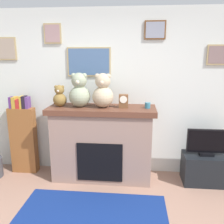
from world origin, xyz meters
TOP-DOWN VIEW (x-y plane):
  - back_wall at (-0.00, 2.00)m, footprint 5.20×0.15m
  - fireplace at (-0.09, 1.67)m, footprint 1.61×0.60m
  - bookshelf at (-1.39, 1.74)m, footprint 0.41×0.16m
  - tv_stand at (1.48, 1.64)m, footprint 0.65×0.40m
  - television at (1.48, 1.64)m, footprint 0.60×0.14m
  - area_rug at (-0.09, 0.72)m, footprint 1.85×0.96m
  - candle_jar at (0.59, 1.65)m, footprint 0.08×0.08m
  - mantel_clock at (0.24, 1.65)m, footprint 0.13×0.10m
  - teddy_bear_tan at (-0.72, 1.65)m, footprint 0.20×0.20m
  - teddy_bear_grey at (-0.41, 1.65)m, footprint 0.32×0.32m
  - teddy_bear_cream at (-0.06, 1.65)m, footprint 0.31×0.31m

SIDE VIEW (x-z plane):
  - area_rug at x=-0.09m, z-range 0.00..0.01m
  - tv_stand at x=1.48m, z-range 0.00..0.45m
  - fireplace at x=-0.09m, z-range 0.01..1.15m
  - bookshelf at x=-1.39m, z-range -0.04..1.24m
  - television at x=1.48m, z-range 0.44..0.84m
  - candle_jar at x=0.59m, z-range 1.14..1.23m
  - mantel_clock at x=0.24m, z-range 1.15..1.34m
  - teddy_bear_tan at x=-0.72m, z-range 1.13..1.45m
  - back_wall at x=0.00m, z-range 0.01..2.61m
  - teddy_bear_cream at x=-0.06m, z-range 1.12..1.62m
  - teddy_bear_grey at x=-0.41m, z-range 1.12..1.63m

